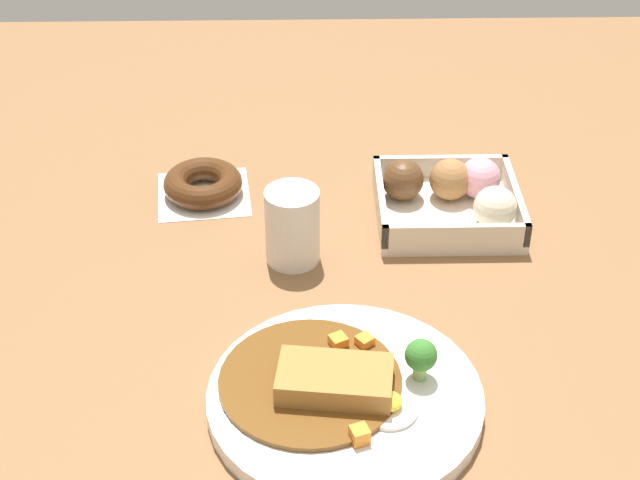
{
  "coord_description": "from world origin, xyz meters",
  "views": [
    {
      "loc": [
        0.11,
        0.84,
        0.69
      ],
      "look_at": [
        0.09,
        -0.08,
        0.03
      ],
      "focal_mm": 54.73,
      "sensor_mm": 36.0,
      "label": 1
    }
  ],
  "objects_px": {
    "donut_box": "(452,197)",
    "coffee_mug": "(292,226)",
    "chocolate_ring_donut": "(203,184)",
    "curry_plate": "(342,394)"
  },
  "relations": [
    {
      "from": "donut_box",
      "to": "coffee_mug",
      "type": "height_order",
      "value": "coffee_mug"
    },
    {
      "from": "curry_plate",
      "to": "chocolate_ring_donut",
      "type": "distance_m",
      "value": 0.42
    },
    {
      "from": "donut_box",
      "to": "coffee_mug",
      "type": "distance_m",
      "value": 0.22
    },
    {
      "from": "donut_box",
      "to": "chocolate_ring_donut",
      "type": "bearing_deg",
      "value": -9.28
    },
    {
      "from": "curry_plate",
      "to": "coffee_mug",
      "type": "height_order",
      "value": "coffee_mug"
    },
    {
      "from": "chocolate_ring_donut",
      "to": "coffee_mug",
      "type": "relative_size",
      "value": 1.39
    },
    {
      "from": "donut_box",
      "to": "coffee_mug",
      "type": "xyz_separation_m",
      "value": [
        0.2,
        0.09,
        0.02
      ]
    },
    {
      "from": "coffee_mug",
      "to": "chocolate_ring_donut",
      "type": "bearing_deg",
      "value": -50.46
    },
    {
      "from": "coffee_mug",
      "to": "donut_box",
      "type": "bearing_deg",
      "value": -155.78
    },
    {
      "from": "curry_plate",
      "to": "coffee_mug",
      "type": "relative_size",
      "value": 2.9
    }
  ]
}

